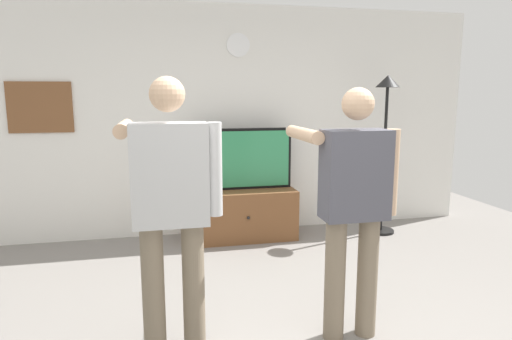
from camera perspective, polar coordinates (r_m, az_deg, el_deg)
back_wall at (r=5.29m, az=-4.88°, el=6.32°), size 6.40×0.10×2.70m
tv_stand at (r=5.16m, az=-1.62°, el=-5.70°), size 1.19×0.57×0.58m
television at (r=5.07m, az=-1.75°, el=1.45°), size 1.15×0.07×0.71m
wall_clock at (r=5.29m, az=-2.34°, el=15.91°), size 0.27×0.03×0.27m
framed_picture at (r=5.33m, az=-26.24°, el=7.32°), size 0.66×0.04×0.55m
floor_lamp at (r=5.41m, az=16.52°, el=6.04°), size 0.32×0.32×1.89m
person_standing_nearer_lamp at (r=2.73m, az=-11.03°, el=-4.12°), size 0.63×0.78×1.77m
person_standing_nearer_couch at (r=3.00m, az=12.53°, el=-3.77°), size 0.61×0.78×1.71m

